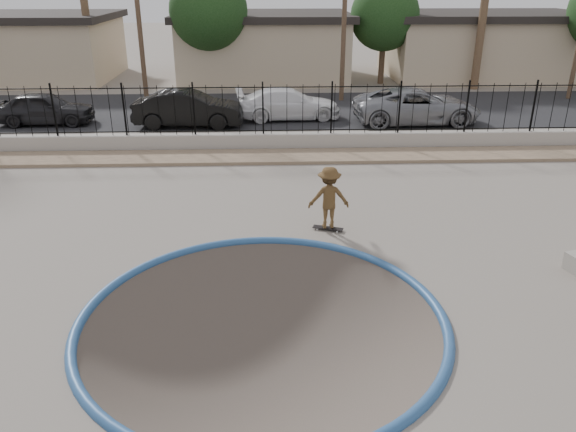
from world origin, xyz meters
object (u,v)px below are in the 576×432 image
Objects in this scene: skater at (329,201)px; car_c at (288,104)px; car_a at (45,108)px; car_d at (417,106)px; skateboard at (328,228)px; car_b at (189,109)px.

car_c is at bearing -87.78° from skater.
car_d is (16.05, -0.43, 0.06)m from car_a.
car_c is at bearing -87.74° from car_a.
skater is at bearing -136.83° from car_a.
skater is 12.01m from car_c.
skater is 12.04m from car_d.
car_b is at bearing 133.13° from skateboard.
car_a is 0.75× the size of car_d.
car_c is (4.28, 1.22, -0.08)m from car_b.
car_a is 0.88× the size of car_c.
car_a is 10.55m from car_c.
skateboard is 12.06m from car_d.
skater is 0.29× the size of car_d.
skateboard is at bearing -154.10° from car_b.
skateboard is 15.91m from car_a.
car_c reaches higher than skateboard.
car_a is at bearing 85.94° from car_d.
skateboard is at bearing 153.09° from car_d.
skater is 15.89m from car_a.
car_b is 0.85× the size of car_d.
car_b is at bearing -66.28° from skater.
skater is 2.00× the size of skateboard.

